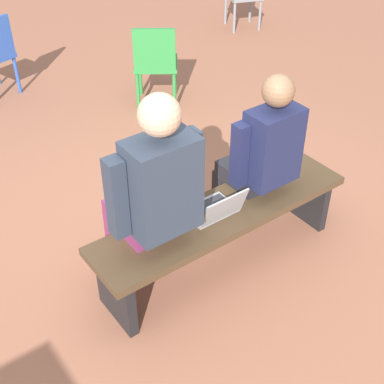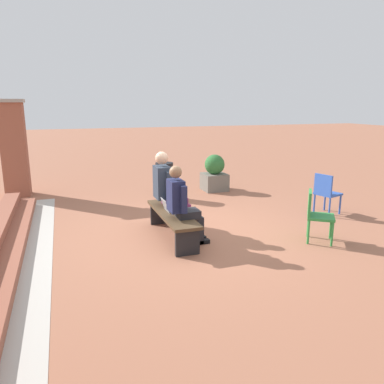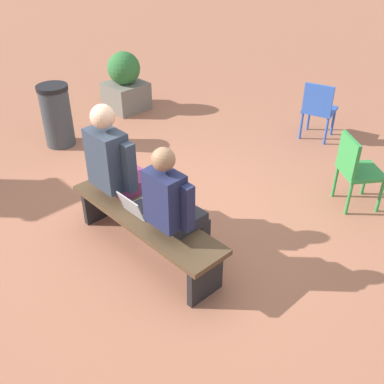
# 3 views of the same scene
# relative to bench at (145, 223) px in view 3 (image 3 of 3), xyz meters

# --- Properties ---
(ground_plane) EXTENTS (60.00, 60.00, 0.00)m
(ground_plane) POSITION_rel_bench_xyz_m (0.17, -0.36, -0.35)
(ground_plane) COLOR #9E6047
(bench) EXTENTS (1.80, 0.44, 0.45)m
(bench) POSITION_rel_bench_xyz_m (0.00, 0.00, 0.00)
(bench) COLOR #4C3823
(bench) RESTS_ON ground
(person_student) EXTENTS (0.51, 0.64, 1.29)m
(person_student) POSITION_rel_bench_xyz_m (-0.35, -0.06, 0.34)
(person_student) COLOR #232328
(person_student) RESTS_ON ground
(person_adult) EXTENTS (0.58, 0.73, 1.41)m
(person_adult) POSITION_rel_bench_xyz_m (0.47, -0.07, 0.39)
(person_adult) COLOR #7F2D5B
(person_adult) RESTS_ON ground
(laptop) EXTENTS (0.32, 0.29, 0.21)m
(laptop) POSITION_rel_bench_xyz_m (0.07, 0.01, 0.15)
(laptop) COLOR #9EA0A5
(laptop) RESTS_ON bench
(plastic_chair_near_bench_left) EXTENTS (0.52, 0.52, 0.84)m
(plastic_chair_near_bench_left) POSITION_rel_bench_xyz_m (0.30, -3.34, 0.13)
(plastic_chair_near_bench_left) COLOR #2D56B7
(plastic_chair_near_bench_left) RESTS_ON ground
(plastic_chair_by_pillar) EXTENTS (0.59, 0.59, 0.84)m
(plastic_chair_by_pillar) POSITION_rel_bench_xyz_m (-0.92, -2.17, 0.13)
(plastic_chair_by_pillar) COLOR #2D893D
(plastic_chair_by_pillar) RESTS_ON ground
(planter) EXTENTS (0.60, 0.60, 0.94)m
(planter) POSITION_rel_bench_xyz_m (3.08, -2.05, 0.08)
(planter) COLOR #6B665B
(planter) RESTS_ON ground
(litter_bin) EXTENTS (0.42, 0.42, 0.86)m
(litter_bin) POSITION_rel_bench_xyz_m (2.68, -0.59, 0.08)
(litter_bin) COLOR #383D42
(litter_bin) RESTS_ON ground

